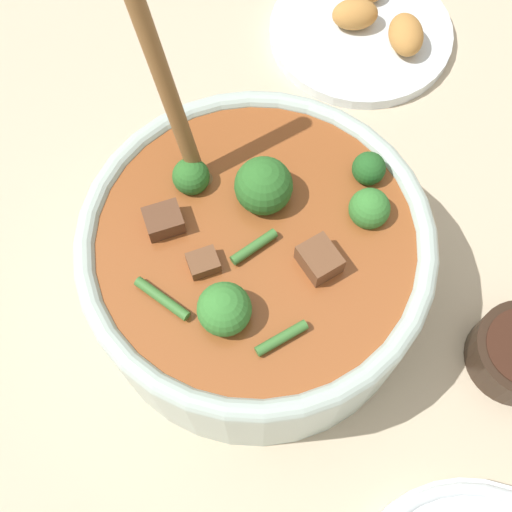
% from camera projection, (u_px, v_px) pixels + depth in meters
% --- Properties ---
extents(ground_plane, '(4.00, 4.00, 0.00)m').
position_uv_depth(ground_plane, '(256.00, 289.00, 0.54)').
color(ground_plane, '#C6B293').
extents(stew_bowl, '(0.26, 0.26, 0.27)m').
position_uv_depth(stew_bowl, '(256.00, 259.00, 0.49)').
color(stew_bowl, '#B2C6BC').
rests_on(stew_bowl, ground_plane).
extents(food_plate, '(0.19, 0.19, 0.04)m').
position_uv_depth(food_plate, '(364.00, 30.00, 0.65)').
color(food_plate, white).
rests_on(food_plate, ground_plane).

